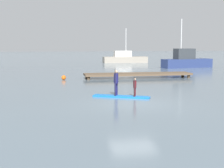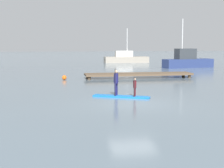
% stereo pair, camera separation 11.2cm
% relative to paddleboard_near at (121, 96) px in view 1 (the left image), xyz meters
% --- Properties ---
extents(ground_plane, '(240.00, 240.00, 0.00)m').
position_rel_paddleboard_near_xyz_m(ground_plane, '(0.22, -2.10, -0.05)').
color(ground_plane, slate).
extents(paddleboard_near, '(3.34, 1.99, 0.10)m').
position_rel_paddleboard_near_xyz_m(paddleboard_near, '(0.00, 0.00, 0.00)').
color(paddleboard_near, blue).
rests_on(paddleboard_near, ground).
extents(paddler_adult, '(0.36, 0.45, 1.68)m').
position_rel_paddleboard_near_xyz_m(paddler_adult, '(-0.29, 0.13, 0.93)').
color(paddler_adult, '#19194C').
rests_on(paddler_adult, paddleboard_near).
extents(paddler_child_solo, '(0.25, 0.36, 1.16)m').
position_rel_paddleboard_near_xyz_m(paddler_child_solo, '(0.74, -0.38, 0.66)').
color(paddler_child_solo, '#4C1419').
rests_on(paddler_child_solo, paddleboard_near).
extents(fishing_boat_green_midground, '(7.27, 3.22, 6.42)m').
position_rel_paddleboard_near_xyz_m(fishing_boat_green_midground, '(13.72, 23.07, 0.86)').
color(fishing_boat_green_midground, navy).
rests_on(fishing_boat_green_midground, ground).
extents(motor_boat_small_navy, '(7.40, 2.28, 5.74)m').
position_rel_paddleboard_near_xyz_m(motor_boat_small_navy, '(8.14, 36.16, 0.66)').
color(motor_boat_small_navy, '#9E9384').
rests_on(motor_boat_small_navy, ground).
extents(floating_dock, '(10.10, 2.08, 0.45)m').
position_rel_paddleboard_near_xyz_m(floating_dock, '(3.91, 11.03, 0.31)').
color(floating_dock, brown).
rests_on(floating_dock, ground).
extents(mooring_buoy_near, '(0.40, 0.40, 0.40)m').
position_rel_paddleboard_near_xyz_m(mooring_buoy_near, '(-3.03, 10.57, 0.15)').
color(mooring_buoy_near, orange).
rests_on(mooring_buoy_near, ground).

